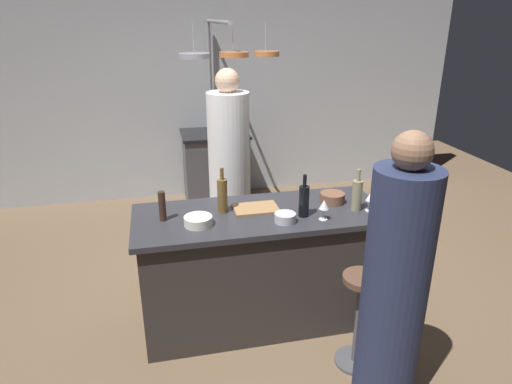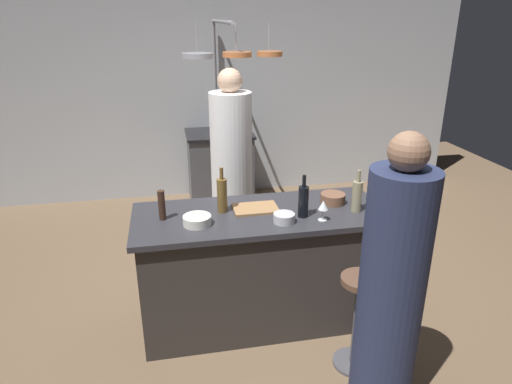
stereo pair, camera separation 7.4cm
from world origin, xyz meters
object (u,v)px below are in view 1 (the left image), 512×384
object	(u,v)px
cutting_board	(256,208)
wine_glass_near_left_guest	(371,197)
stove_range	(216,168)
bar_stool_right	(359,316)
wine_bottle_white	(357,195)
pepper_mill	(162,206)
wine_bottle_amber	(222,195)
chef	(229,174)
guest_right	(394,292)
mixing_bowl_wooden	(332,198)
wine_bottle_dark	(304,200)
mixing_bowl_ceramic	(198,221)
wine_glass_near_right_guest	(324,206)
mixing_bowl_steel	(285,218)

from	to	relation	value
cutting_board	wine_glass_near_left_guest	bearing A→B (deg)	-14.20
stove_range	bar_stool_right	distance (m)	3.11
wine_bottle_white	cutting_board	bearing A→B (deg)	167.14
pepper_mill	wine_bottle_amber	world-z (taller)	wine_bottle_amber
stove_range	chef	xyz separation A→B (m)	(-0.05, -1.39, 0.38)
stove_range	guest_right	size ratio (longest dim) A/B	0.52
mixing_bowl_wooden	guest_right	bearing A→B (deg)	-91.91
wine_bottle_dark	chef	bearing A→B (deg)	105.56
stove_range	wine_bottle_white	size ratio (longest dim) A/B	2.89
bar_stool_right	wine_bottle_white	bearing A→B (deg)	72.82
wine_bottle_white	wine_bottle_amber	distance (m)	0.96
guest_right	wine_glass_near_left_guest	distance (m)	0.88
stove_range	chef	distance (m)	1.44
wine_bottle_white	pepper_mill	bearing A→B (deg)	174.83
pepper_mill	wine_glass_near_left_guest	bearing A→B (deg)	-6.41
pepper_mill	wine_bottle_amber	bearing A→B (deg)	6.76
guest_right	mixing_bowl_wooden	distance (m)	1.04
wine_bottle_white	mixing_bowl_ceramic	world-z (taller)	wine_bottle_white
bar_stool_right	wine_bottle_amber	world-z (taller)	wine_bottle_amber
wine_glass_near_left_guest	wine_glass_near_right_guest	distance (m)	0.38
pepper_mill	wine_bottle_white	distance (m)	1.37
wine_bottle_dark	guest_right	bearing A→B (deg)	-73.19
mixing_bowl_ceramic	wine_bottle_amber	bearing A→B (deg)	43.08
cutting_board	wine_glass_near_right_guest	distance (m)	0.50
wine_glass_near_right_guest	mixing_bowl_steel	distance (m)	0.28
guest_right	wine_bottle_white	world-z (taller)	guest_right
chef	wine_glass_near_left_guest	distance (m)	1.47
mixing_bowl_steel	guest_right	bearing A→B (deg)	-62.34
mixing_bowl_steel	bar_stool_right	bearing A→B (deg)	-47.59
wine_bottle_white	wine_bottle_dark	bearing A→B (deg)	-177.28
cutting_board	wine_bottle_dark	world-z (taller)	wine_bottle_dark
guest_right	cutting_board	world-z (taller)	guest_right
bar_stool_right	guest_right	size ratio (longest dim) A/B	0.40
guest_right	pepper_mill	bearing A→B (deg)	141.00
wine_bottle_amber	mixing_bowl_ceramic	size ratio (longest dim) A/B	1.74
stove_range	wine_bottle_dark	world-z (taller)	wine_bottle_dark
mixing_bowl_ceramic	wine_bottle_white	bearing A→B (deg)	0.40
mixing_bowl_steel	cutting_board	bearing A→B (deg)	121.31
wine_bottle_dark	mixing_bowl_ceramic	xyz separation A→B (m)	(-0.73, 0.01, -0.09)
guest_right	cutting_board	size ratio (longest dim) A/B	5.31
chef	mixing_bowl_wooden	distance (m)	1.18
chef	wine_bottle_white	xyz separation A→B (m)	(0.73, -1.16, 0.19)
wine_bottle_white	mixing_bowl_ceramic	bearing A→B (deg)	-179.60
chef	mixing_bowl_ceramic	bearing A→B (deg)	-109.01
mixing_bowl_wooden	mixing_bowl_steel	xyz separation A→B (m)	(-0.44, -0.25, -0.01)
mixing_bowl_wooden	chef	bearing A→B (deg)	121.85
guest_right	wine_glass_near_right_guest	size ratio (longest dim) A/B	11.63
wine_glass_near_left_guest	mixing_bowl_wooden	bearing A→B (deg)	133.90
wine_bottle_amber	wine_bottle_dark	xyz separation A→B (m)	(0.54, -0.19, -0.01)
cutting_board	wine_glass_near_right_guest	xyz separation A→B (m)	(0.42, -0.27, 0.10)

